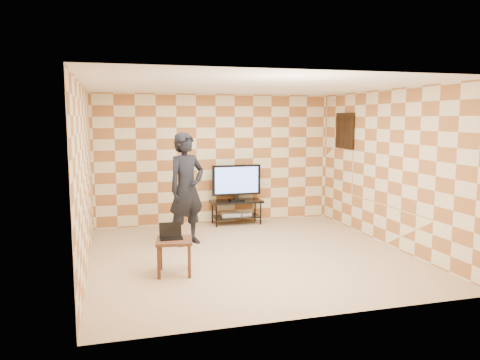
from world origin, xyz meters
name	(u,v)px	position (x,y,z in m)	size (l,w,h in m)	color
floor	(250,255)	(0.00, 0.00, 0.00)	(5.00, 5.00, 0.00)	tan
wall_back	(216,159)	(0.00, 2.50, 1.35)	(5.00, 0.02, 2.70)	beige
wall_front	(317,198)	(0.00, -2.50, 1.35)	(5.00, 0.02, 2.70)	beige
wall_left	(85,178)	(-2.50, 0.00, 1.35)	(0.02, 5.00, 2.70)	beige
wall_right	(388,168)	(2.50, 0.00, 1.35)	(0.02, 5.00, 2.70)	beige
ceiling	(250,86)	(0.00, 0.00, 2.70)	(5.00, 5.00, 0.02)	white
wall_art	(345,131)	(2.47, 1.55, 1.95)	(0.04, 0.72, 0.72)	black
tv_stand	(236,207)	(0.37, 2.22, 0.37)	(1.07, 0.48, 0.50)	black
tv	(236,181)	(0.37, 2.22, 0.91)	(1.03, 0.20, 0.75)	black
dvd_player	(230,214)	(0.25, 2.25, 0.21)	(0.39, 0.28, 0.07)	#B9B9BB
game_console	(246,214)	(0.57, 2.22, 0.20)	(0.22, 0.16, 0.05)	silver
side_table	(174,246)	(-1.30, -0.60, 0.41)	(0.57, 0.57, 0.50)	#352110
laptop	(171,235)	(-1.33, -0.51, 0.55)	(0.33, 0.26, 0.21)	black
person	(187,189)	(-0.87, 0.94, 0.98)	(0.71, 0.47, 1.96)	black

